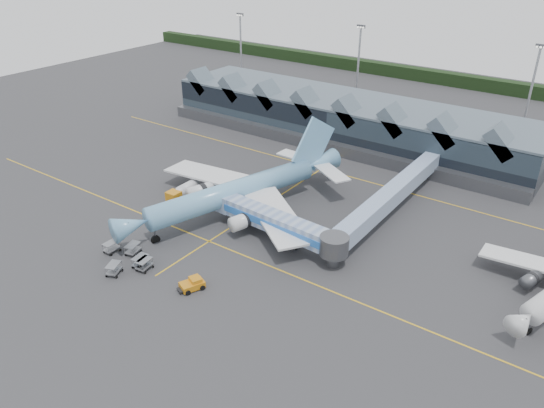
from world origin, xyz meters
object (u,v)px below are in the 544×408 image
Objects in this scene: jet_bridge at (285,227)px; fuel_truck at (187,190)px; main_airliner at (241,190)px; pushback_tug at (192,284)px.

jet_bridge is 2.71× the size of fuel_truck.
main_airliner is at bearing 163.09° from jet_bridge.
fuel_truck is (-11.61, -1.82, -2.60)m from main_airliner.
jet_bridge is 6.19× the size of pushback_tug.
pushback_tug is at bearing -46.19° from fuel_truck.
jet_bridge is 18.02m from pushback_tug.
main_airliner is 4.78× the size of fuel_truck.
main_airliner reaches higher than jet_bridge.
fuel_truck is (-24.44, 3.00, -1.66)m from jet_bridge.
main_airliner is 24.05m from pushback_tug.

